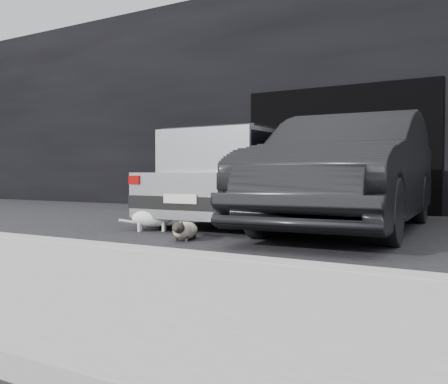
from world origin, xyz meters
The scene contains 9 objects.
ground centered at (0.00, 0.00, 0.00)m, with size 80.00×80.00×0.00m, color black.
building_facade centered at (1.00, 6.00, 2.50)m, with size 34.00×4.00×5.00m, color black.
garage_opening centered at (1.00, 3.99, 1.30)m, with size 4.00×0.10×2.60m, color black.
curb centered at (1.00, -2.60, 0.06)m, with size 18.00×0.25×0.12m, color gray.
sidewalk centered at (1.00, -3.80, 0.06)m, with size 18.00×2.20×0.11m, color gray.
silver_hatchback centered at (0.44, 1.08, 0.80)m, with size 1.98×3.97×1.46m.
second_car centered at (2.18, 0.83, 0.82)m, with size 1.74×5.00×1.65m, color black.
cat_siamese centered at (0.81, -1.25, 0.12)m, with size 0.40×0.73×0.27m.
cat_white centered at (-0.09, -0.66, 0.19)m, with size 0.74×0.54×0.39m.
Camera 1 is at (4.21, -6.08, 0.78)m, focal length 40.00 mm.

